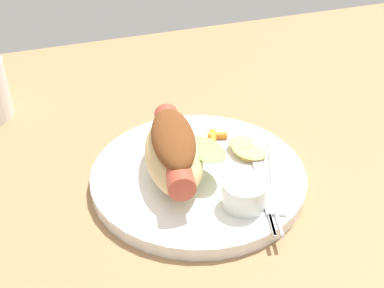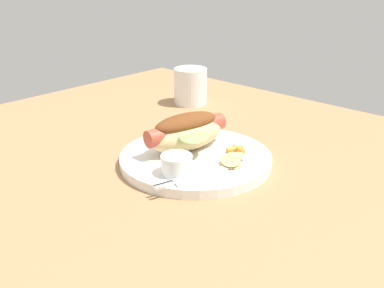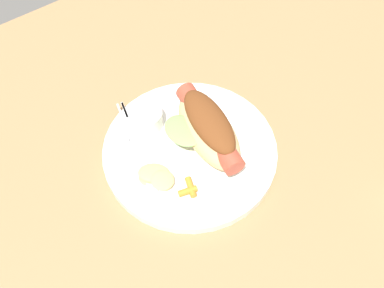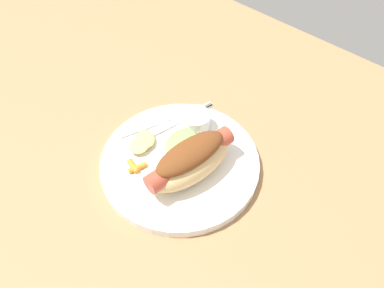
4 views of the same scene
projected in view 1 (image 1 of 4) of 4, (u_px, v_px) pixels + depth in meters
ground_plane at (226, 177)px, 63.32cm from camera, size 120.00×90.00×1.80cm
plate at (198, 176)px, 60.73cm from camera, size 25.32×25.32×1.60cm
hot_dog at (174, 151)px, 58.08cm from camera, size 10.43×15.50×6.28cm
sauce_ramekin at (244, 194)px, 54.58cm from camera, size 4.79×4.79×2.97cm
fork at (263, 182)px, 58.27cm from camera, size 5.70×16.46×0.40cm
knife at (276, 175)px, 59.41cm from camera, size 6.84×13.24×0.36cm
chips_pile at (248, 150)px, 62.68cm from camera, size 5.25×6.92×1.44cm
carrot_garnish at (213, 137)px, 65.47cm from camera, size 3.42×3.08×0.91cm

